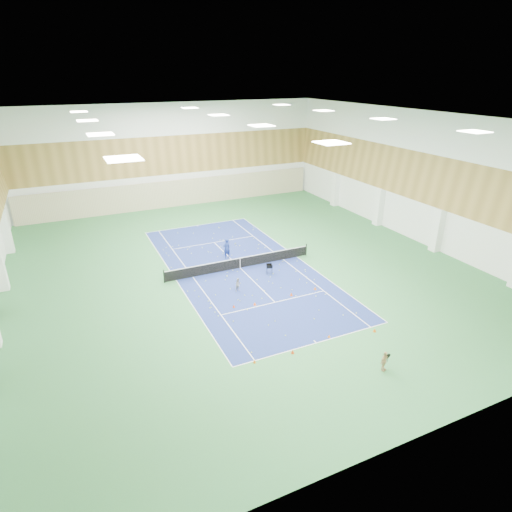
# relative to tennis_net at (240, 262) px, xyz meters

# --- Properties ---
(ground) EXTENTS (40.00, 40.00, 0.00)m
(ground) POSITION_rel_tennis_net_xyz_m (0.00, 0.00, -0.55)
(ground) COLOR #2F6E3B
(ground) RESTS_ON ground
(room_shell) EXTENTS (36.00, 40.00, 12.00)m
(room_shell) POSITION_rel_tennis_net_xyz_m (0.00, 0.00, 5.45)
(room_shell) COLOR white
(room_shell) RESTS_ON ground
(wood_cladding) EXTENTS (36.00, 40.00, 8.00)m
(wood_cladding) POSITION_rel_tennis_net_xyz_m (0.00, 0.00, 7.45)
(wood_cladding) COLOR olive
(wood_cladding) RESTS_ON room_shell
(ceiling_light_grid) EXTENTS (21.40, 25.40, 0.06)m
(ceiling_light_grid) POSITION_rel_tennis_net_xyz_m (0.00, 0.00, 11.37)
(ceiling_light_grid) COLOR white
(ceiling_light_grid) RESTS_ON room_shell
(court_surface) EXTENTS (10.97, 23.77, 0.01)m
(court_surface) POSITION_rel_tennis_net_xyz_m (0.00, 0.00, -0.55)
(court_surface) COLOR navy
(court_surface) RESTS_ON ground
(tennis_balls_scatter) EXTENTS (10.57, 22.77, 0.07)m
(tennis_balls_scatter) POSITION_rel_tennis_net_xyz_m (0.00, 0.00, -0.50)
(tennis_balls_scatter) COLOR #D9F229
(tennis_balls_scatter) RESTS_ON ground
(tennis_net) EXTENTS (12.80, 0.10, 1.10)m
(tennis_net) POSITION_rel_tennis_net_xyz_m (0.00, 0.00, 0.00)
(tennis_net) COLOR black
(tennis_net) RESTS_ON ground
(back_curtain) EXTENTS (35.40, 0.16, 3.20)m
(back_curtain) POSITION_rel_tennis_net_xyz_m (0.00, 19.75, 1.05)
(back_curtain) COLOR #C6B793
(back_curtain) RESTS_ON ground
(coach) EXTENTS (0.75, 0.57, 1.85)m
(coach) POSITION_rel_tennis_net_xyz_m (-0.23, 2.44, 0.37)
(coach) COLOR navy
(coach) RESTS_ON ground
(child_court) EXTENTS (0.62, 0.55, 1.05)m
(child_court) POSITION_rel_tennis_net_xyz_m (-1.69, -3.68, -0.03)
(child_court) COLOR gray
(child_court) RESTS_ON ground
(child_apron) EXTENTS (0.77, 0.52, 1.21)m
(child_apron) POSITION_rel_tennis_net_xyz_m (1.96, -15.61, 0.06)
(child_apron) COLOR tan
(child_apron) RESTS_ON ground
(ball_cart) EXTENTS (0.59, 0.59, 0.83)m
(ball_cart) POSITION_rel_tennis_net_xyz_m (1.74, -1.98, -0.14)
(ball_cart) COLOR black
(ball_cart) RESTS_ON ground
(cone_svc_a) EXTENTS (0.20, 0.20, 0.22)m
(cone_svc_a) POSITION_rel_tennis_net_xyz_m (-2.94, -5.81, -0.44)
(cone_svc_a) COLOR red
(cone_svc_a) RESTS_ON ground
(cone_svc_b) EXTENTS (0.22, 0.22, 0.24)m
(cone_svc_b) POSITION_rel_tennis_net_xyz_m (-1.47, -6.14, -0.43)
(cone_svc_b) COLOR #FB520D
(cone_svc_b) RESTS_ON ground
(cone_svc_c) EXTENTS (0.23, 0.23, 0.25)m
(cone_svc_c) POSITION_rel_tennis_net_xyz_m (1.54, -6.01, -0.43)
(cone_svc_c) COLOR #E24B0B
(cone_svc_c) RESTS_ON ground
(cone_svc_d) EXTENTS (0.22, 0.22, 0.24)m
(cone_svc_d) POSITION_rel_tennis_net_xyz_m (3.63, -5.95, -0.43)
(cone_svc_d) COLOR #DC590B
(cone_svc_d) RESTS_ON ground
(cone_base_a) EXTENTS (0.19, 0.19, 0.21)m
(cone_base_a) POSITION_rel_tennis_net_xyz_m (-4.20, -12.02, -0.45)
(cone_base_a) COLOR orange
(cone_base_a) RESTS_ON ground
(cone_base_b) EXTENTS (0.21, 0.21, 0.24)m
(cone_base_b) POSITION_rel_tennis_net_xyz_m (-1.81, -12.16, -0.43)
(cone_base_b) COLOR red
(cone_base_b) RESTS_ON ground
(cone_base_c) EXTENTS (0.18, 0.18, 0.19)m
(cone_base_c) POSITION_rel_tennis_net_xyz_m (1.04, -11.69, -0.45)
(cone_base_c) COLOR orange
(cone_base_c) RESTS_ON ground
(cone_base_d) EXTENTS (0.22, 0.22, 0.24)m
(cone_base_d) POSITION_rel_tennis_net_xyz_m (4.02, -12.37, -0.43)
(cone_base_d) COLOR orange
(cone_base_d) RESTS_ON ground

